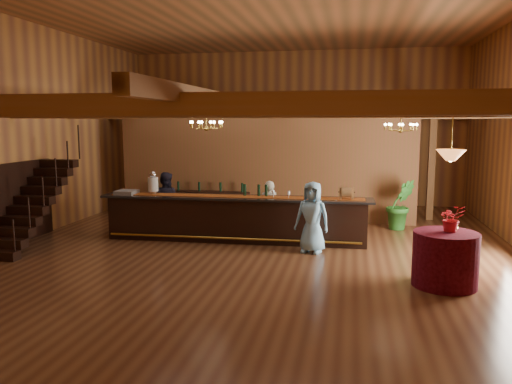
% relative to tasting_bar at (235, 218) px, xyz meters
% --- Properties ---
extents(floor, '(14.00, 14.00, 0.00)m').
position_rel_tasting_bar_xyz_m(floor, '(0.72, -0.66, -0.58)').
color(floor, brown).
rests_on(floor, ground).
extents(ceiling, '(14.00, 14.00, 0.00)m').
position_rel_tasting_bar_xyz_m(ceiling, '(0.72, -0.66, 4.92)').
color(ceiling, '#B16D40').
rests_on(ceiling, wall_back).
extents(wall_back, '(12.00, 0.10, 5.50)m').
position_rel_tasting_bar_xyz_m(wall_back, '(0.72, 6.34, 2.17)').
color(wall_back, '#B37636').
rests_on(wall_back, floor).
extents(wall_front, '(12.00, 0.10, 5.50)m').
position_rel_tasting_bar_xyz_m(wall_front, '(0.72, -7.66, 2.17)').
color(wall_front, '#B37636').
rests_on(wall_front, floor).
extents(wall_left, '(0.10, 14.00, 5.50)m').
position_rel_tasting_bar_xyz_m(wall_left, '(-5.28, -0.66, 2.17)').
color(wall_left, '#B37636').
rests_on(wall_left, floor).
extents(beam_grid, '(11.90, 13.90, 0.39)m').
position_rel_tasting_bar_xyz_m(beam_grid, '(0.72, -0.15, 2.67)').
color(beam_grid, brown).
rests_on(beam_grid, wall_left).
extents(support_posts, '(9.20, 10.20, 3.20)m').
position_rel_tasting_bar_xyz_m(support_posts, '(0.72, -1.16, 1.02)').
color(support_posts, brown).
rests_on(support_posts, floor).
extents(partition_wall, '(9.00, 0.18, 3.10)m').
position_rel_tasting_bar_xyz_m(partition_wall, '(0.22, 2.84, 0.97)').
color(partition_wall, brown).
rests_on(partition_wall, floor).
extents(staircase, '(1.00, 2.80, 2.00)m').
position_rel_tasting_bar_xyz_m(staircase, '(-4.73, -1.40, 0.42)').
color(staircase, black).
rests_on(staircase, floor).
extents(backroom_boxes, '(4.10, 0.60, 1.10)m').
position_rel_tasting_bar_xyz_m(backroom_boxes, '(0.42, 4.84, -0.05)').
color(backroom_boxes, black).
rests_on(backroom_boxes, floor).
extents(tasting_bar, '(6.81, 1.07, 1.15)m').
position_rel_tasting_bar_xyz_m(tasting_bar, '(0.00, 0.00, 0.00)').
color(tasting_bar, black).
rests_on(tasting_bar, floor).
extents(beverage_dispenser, '(0.26, 0.26, 0.60)m').
position_rel_tasting_bar_xyz_m(beverage_dispenser, '(-2.17, -0.01, 0.84)').
color(beverage_dispenser, silver).
rests_on(beverage_dispenser, tasting_bar).
extents(glass_rack_tray, '(0.50, 0.50, 0.10)m').
position_rel_tasting_bar_xyz_m(glass_rack_tray, '(-2.85, -0.13, 0.61)').
color(glass_rack_tray, gray).
rests_on(glass_rack_tray, tasting_bar).
extents(raffle_drum, '(0.34, 0.24, 0.30)m').
position_rel_tasting_bar_xyz_m(raffle_drum, '(2.73, 0.03, 0.73)').
color(raffle_drum, olive).
rests_on(raffle_drum, tasting_bar).
extents(bar_bottle_0, '(0.07, 0.07, 0.30)m').
position_rel_tasting_bar_xyz_m(bar_bottle_0, '(0.21, 0.14, 0.71)').
color(bar_bottle_0, black).
rests_on(bar_bottle_0, tasting_bar).
extents(bar_bottle_1, '(0.07, 0.07, 0.30)m').
position_rel_tasting_bar_xyz_m(bar_bottle_1, '(0.57, 0.15, 0.71)').
color(bar_bottle_1, black).
rests_on(bar_bottle_1, tasting_bar).
extents(bar_bottle_2, '(0.07, 0.07, 0.30)m').
position_rel_tasting_bar_xyz_m(bar_bottle_2, '(0.76, 0.15, 0.71)').
color(bar_bottle_2, black).
rests_on(bar_bottle_2, tasting_bar).
extents(backbar_shelf, '(3.14, 0.78, 0.87)m').
position_rel_tasting_bar_xyz_m(backbar_shelf, '(-1.74, 2.57, -0.14)').
color(backbar_shelf, black).
rests_on(backbar_shelf, floor).
extents(round_table, '(1.16, 1.16, 1.00)m').
position_rel_tasting_bar_xyz_m(round_table, '(4.56, -2.66, -0.07)').
color(round_table, maroon).
rests_on(round_table, floor).
extents(chandelier_left, '(0.80, 0.80, 0.44)m').
position_rel_tasting_bar_xyz_m(chandelier_left, '(-0.61, -0.39, 2.34)').
color(chandelier_left, gold).
rests_on(chandelier_left, beam_grid).
extents(chandelier_right, '(0.80, 0.80, 0.50)m').
position_rel_tasting_bar_xyz_m(chandelier_right, '(4.03, 1.18, 2.28)').
color(chandelier_right, gold).
rests_on(chandelier_right, beam_grid).
extents(pendant_lamp, '(0.52, 0.52, 0.90)m').
position_rel_tasting_bar_xyz_m(pendant_lamp, '(4.56, -2.66, 1.83)').
color(pendant_lamp, gold).
rests_on(pendant_lamp, beam_grid).
extents(bartender, '(0.59, 0.43, 1.47)m').
position_rel_tasting_bar_xyz_m(bartender, '(0.74, 0.69, 0.16)').
color(bartender, beige).
rests_on(bartender, floor).
extents(staff_second, '(0.79, 0.62, 1.63)m').
position_rel_tasting_bar_xyz_m(staff_second, '(-2.14, 0.76, 0.24)').
color(staff_second, black).
rests_on(staff_second, floor).
extents(guest, '(0.90, 0.70, 1.64)m').
position_rel_tasting_bar_xyz_m(guest, '(1.98, -0.74, 0.24)').
color(guest, '#80C0EB').
rests_on(guest, floor).
extents(floor_plant, '(0.92, 0.82, 1.41)m').
position_rel_tasting_bar_xyz_m(floor_plant, '(4.20, 2.18, 0.13)').
color(floor_plant, '#2A7324').
rests_on(floor_plant, floor).
extents(table_flowers, '(0.52, 0.48, 0.50)m').
position_rel_tasting_bar_xyz_m(table_flowers, '(4.64, -2.60, 0.68)').
color(table_flowers, red).
rests_on(table_flowers, round_table).
extents(table_vase, '(0.18, 0.18, 0.28)m').
position_rel_tasting_bar_xyz_m(table_vase, '(4.68, -2.59, 0.57)').
color(table_vase, gold).
rests_on(table_vase, round_table).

